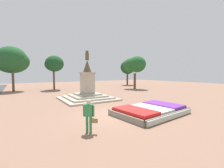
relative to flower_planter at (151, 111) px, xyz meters
name	(u,v)px	position (x,y,z in m)	size (l,w,h in m)	color
ground_plane	(112,116)	(-2.56, 1.16, -0.26)	(89.10, 89.10, 0.00)	#8C6651
flower_planter	(151,111)	(0.00, 0.00, 0.00)	(5.45, 3.83, 0.57)	#38281C
statue_monument	(87,91)	(-1.39, 8.22, 0.64)	(5.67, 5.67, 5.52)	#B3A995
pedestrian_with_handbag	(89,114)	(-5.16, -0.79, 0.68)	(0.61, 0.53, 1.67)	#338C4C
park_tree_far_left	(12,60)	(-8.66, 21.81, 4.85)	(5.12, 4.54, 7.26)	brown
park_tree_behind_statue	(55,64)	(-2.24, 20.94, 4.38)	(3.41, 4.32, 6.09)	brown
park_tree_far_right	(134,65)	(10.85, 14.59, 4.33)	(3.64, 4.50, 6.18)	brown
park_tree_street_side	(128,68)	(15.94, 22.77, 4.09)	(3.85, 3.65, 6.24)	#4C3823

